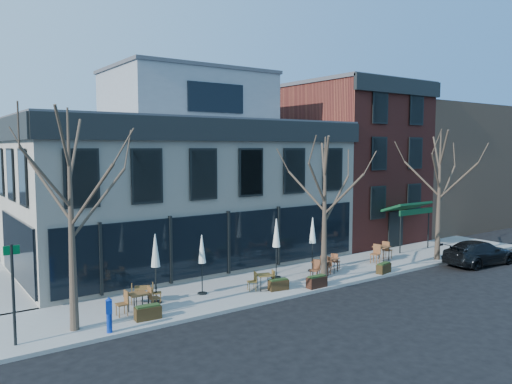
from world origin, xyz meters
TOP-DOWN VIEW (x-y plane):
  - ground at (0.00, 0.00)m, footprint 120.00×120.00m
  - sidewalk_front at (3.25, -2.15)m, footprint 33.50×4.70m
  - corner_building at (0.07, 5.07)m, footprint 18.39×10.39m
  - red_brick_building at (13.00, 4.98)m, footprint 8.20×11.78m
  - bg_building at (23.00, 6.00)m, footprint 12.00×12.00m
  - tree_corner at (-8.49, -3.20)m, footprint 3.93×3.98m
  - tree_mid at (3.01, -3.90)m, footprint 3.50×3.55m
  - tree_right at (12.01, -3.90)m, footprint 3.72×3.77m
  - sign_pole at (-10.50, -3.50)m, footprint 0.50×0.10m
  - parked_sedan at (13.32, -5.72)m, footprint 4.94×2.38m
  - call_box at (-7.57, -4.20)m, footprint 0.26×0.26m
  - cafe_set_0 at (-5.91, -2.76)m, footprint 1.82×0.73m
  - cafe_set_1 at (-5.32, -1.75)m, footprint 1.63×0.97m
  - cafe_set_2 at (0.08, -3.05)m, footprint 1.68×0.88m
  - cafe_set_3 at (3.78, -2.82)m, footprint 1.85×1.15m
  - cafe_set_4 at (4.84, -2.50)m, footprint 1.71×1.08m
  - cafe_set_5 at (9.00, -2.30)m, footprint 2.06×0.97m
  - umbrella_0 at (-4.82, -2.02)m, footprint 0.47×0.47m
  - umbrella_1 at (-2.60, -2.01)m, footprint 0.43×0.43m
  - umbrella_2 at (1.77, -1.75)m, footprint 0.48×0.48m
  - umbrella_3 at (4.16, -1.78)m, footprint 0.46×0.46m
  - planter_0 at (-5.91, -3.71)m, footprint 1.02×0.48m
  - planter_1 at (0.56, -3.50)m, footprint 0.98×0.52m
  - planter_2 at (2.28, -4.20)m, footprint 1.01×0.41m
  - planter_3 at (6.97, -4.20)m, footprint 1.01×0.56m

SIDE VIEW (x-z plane):
  - ground at x=0.00m, z-range 0.00..0.00m
  - sidewalk_front at x=3.25m, z-range 0.00..0.15m
  - planter_1 at x=0.56m, z-range 0.15..0.67m
  - planter_3 at x=6.97m, z-range 0.15..0.68m
  - planter_0 at x=-5.91m, z-range 0.15..0.70m
  - planter_2 at x=2.28m, z-range 0.15..0.71m
  - cafe_set_1 at x=-5.32m, z-range 0.16..1.00m
  - cafe_set_2 at x=0.08m, z-range 0.16..1.02m
  - cafe_set_4 at x=4.84m, z-range 0.16..1.05m
  - cafe_set_3 at x=3.78m, z-range 0.16..1.12m
  - cafe_set_0 at x=-5.91m, z-range 0.16..1.12m
  - cafe_set_5 at x=9.00m, z-range 0.16..1.22m
  - parked_sedan at x=13.32m, z-range 0.00..1.39m
  - call_box at x=-7.57m, z-range 0.19..1.47m
  - umbrella_1 at x=-2.60m, z-range 0.70..3.38m
  - sign_pole at x=-10.50m, z-range 0.37..3.77m
  - umbrella_3 at x=4.16m, z-range 0.74..3.62m
  - umbrella_0 at x=-4.82m, z-range 0.76..3.71m
  - umbrella_2 at x=1.77m, z-range 0.77..3.77m
  - tree_mid at x=3.01m, z-range 0.27..7.31m
  - tree_right at x=12.01m, z-range 0.28..7.76m
  - tree_corner at x=-8.49m, z-range 0.29..8.21m
  - corner_building at x=0.07m, z-range -0.83..10.27m
  - bg_building at x=23.00m, z-range 0.00..10.00m
  - red_brick_building at x=13.00m, z-range 0.05..11.22m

